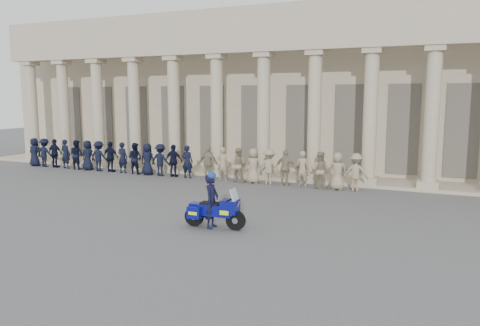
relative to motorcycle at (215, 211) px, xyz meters
name	(u,v)px	position (x,y,z in m)	size (l,w,h in m)	color
ground	(216,218)	(-0.53, 1.10, -0.57)	(90.00, 90.00, 0.00)	#4D4D50
building	(322,90)	(-0.53, 15.85, 3.95)	(40.00, 12.50, 9.00)	tan
officer_rank	(170,161)	(-6.44, 7.70, 0.27)	(19.96, 0.64, 1.69)	black
motorcycle	(215,211)	(0.00, 0.00, 0.00)	(2.05, 0.85, 1.32)	black
rider	(212,200)	(-0.11, -0.01, 0.33)	(0.45, 0.65, 1.82)	black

